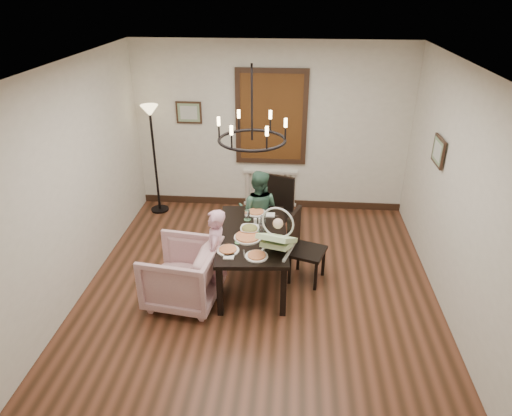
# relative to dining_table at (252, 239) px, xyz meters

# --- Properties ---
(room_shell) EXTENTS (4.51, 5.00, 2.81)m
(room_shell) POSITION_rel_dining_table_xyz_m (0.10, 0.13, 0.77)
(room_shell) COLOR brown
(room_shell) RESTS_ON ground
(dining_table) EXTENTS (0.98, 1.59, 0.72)m
(dining_table) POSITION_rel_dining_table_xyz_m (0.00, 0.00, 0.00)
(dining_table) COLOR black
(dining_table) RESTS_ON room_shell
(chair_far) EXTENTS (0.57, 0.57, 1.02)m
(chair_far) POSITION_rel_dining_table_xyz_m (0.23, 1.01, -0.12)
(chair_far) COLOR black
(chair_far) RESTS_ON room_shell
(chair_right) EXTENTS (0.55, 0.55, 0.98)m
(chair_right) POSITION_rel_dining_table_xyz_m (0.71, 0.07, -0.14)
(chair_right) COLOR black
(chair_right) RESTS_ON room_shell
(armchair) EXTENTS (0.96, 0.94, 0.78)m
(armchair) POSITION_rel_dining_table_xyz_m (-0.81, -0.50, -0.25)
(armchair) COLOR #D2A1A3
(armchair) RESTS_ON room_shell
(elderly_woman) EXTENTS (0.25, 0.37, 0.98)m
(elderly_woman) POSITION_rel_dining_table_xyz_m (-0.43, -0.32, -0.15)
(elderly_woman) COLOR #D394A9
(elderly_woman) RESTS_ON room_shell
(seated_man) EXTENTS (0.55, 0.46, 1.03)m
(seated_man) POSITION_rel_dining_table_xyz_m (0.01, 0.81, -0.12)
(seated_man) COLOR #3A614C
(seated_man) RESTS_ON room_shell
(baby_bouncer) EXTENTS (0.56, 0.67, 0.38)m
(baby_bouncer) POSITION_rel_dining_table_xyz_m (0.33, -0.39, 0.27)
(baby_bouncer) COLOR #BFE09A
(baby_bouncer) RESTS_ON dining_table
(salad_bowl) EXTENTS (0.29, 0.29, 0.07)m
(salad_bowl) POSITION_rel_dining_table_xyz_m (-0.04, 0.03, 0.12)
(salad_bowl) COLOR white
(salad_bowl) RESTS_ON dining_table
(pizza_platter) EXTENTS (0.35, 0.35, 0.04)m
(pizza_platter) POSITION_rel_dining_table_xyz_m (-0.04, -0.14, 0.10)
(pizza_platter) COLOR tan
(pizza_platter) RESTS_ON dining_table
(drinking_glass) EXTENTS (0.07, 0.07, 0.14)m
(drinking_glass) POSITION_rel_dining_table_xyz_m (0.12, -0.00, 0.16)
(drinking_glass) COLOR silver
(drinking_glass) RESTS_ON dining_table
(window_blinds) EXTENTS (1.00, 0.03, 1.40)m
(window_blinds) POSITION_rel_dining_table_xyz_m (0.10, 2.22, 0.97)
(window_blinds) COLOR #5E3512
(window_blinds) RESTS_ON room_shell
(radiator) EXTENTS (0.92, 0.12, 0.62)m
(radiator) POSITION_rel_dining_table_xyz_m (0.10, 2.24, -0.28)
(radiator) COLOR silver
(radiator) RESTS_ON room_shell
(picture_back) EXTENTS (0.42, 0.03, 0.36)m
(picture_back) POSITION_rel_dining_table_xyz_m (-1.25, 2.23, 1.02)
(picture_back) COLOR black
(picture_back) RESTS_ON room_shell
(picture_right) EXTENTS (0.03, 0.42, 0.36)m
(picture_right) POSITION_rel_dining_table_xyz_m (2.31, 0.66, 1.02)
(picture_right) COLOR black
(picture_right) RESTS_ON room_shell
(floor_lamp) EXTENTS (0.30, 0.30, 1.80)m
(floor_lamp) POSITION_rel_dining_table_xyz_m (-1.80, 1.91, 0.27)
(floor_lamp) COLOR black
(floor_lamp) RESTS_ON room_shell
(chandelier) EXTENTS (0.80, 0.80, 0.04)m
(chandelier) POSITION_rel_dining_table_xyz_m (-0.00, 0.00, 1.32)
(chandelier) COLOR black
(chandelier) RESTS_ON room_shell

